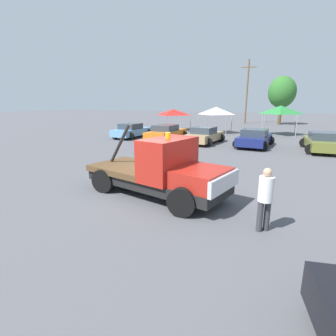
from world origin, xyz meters
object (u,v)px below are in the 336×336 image
(parked_car_orange, at_px, (166,133))
(parked_car_tan, at_px, (204,135))
(tree_left, at_px, (282,92))
(utility_pole, at_px, (247,90))
(person_near_truck, at_px, (265,195))
(canopy_tent_green, at_px, (281,110))
(tow_truck, at_px, (162,172))
(parked_car_skyblue, at_px, (132,131))
(parked_car_olive, at_px, (322,142))
(canopy_tent_red, at_px, (173,112))
(canopy_tent_white, at_px, (216,111))
(parked_car_navy, at_px, (255,138))

(parked_car_orange, distance_m, parked_car_tan, 3.69)
(tree_left, relative_size, utility_pole, 0.73)
(person_near_truck, relative_size, canopy_tent_green, 0.54)
(utility_pole, bearing_deg, tree_left, -1.17)
(tow_truck, bearing_deg, canopy_tent_green, 94.55)
(parked_car_tan, relative_size, canopy_tent_green, 1.42)
(canopy_tent_green, bearing_deg, parked_car_skyblue, -148.36)
(parked_car_olive, relative_size, canopy_tent_red, 1.39)
(canopy_tent_red, distance_m, canopy_tent_white, 5.27)
(parked_car_skyblue, xyz_separation_m, canopy_tent_green, (12.62, 7.78, 1.86))
(parked_car_orange, relative_size, tree_left, 0.72)
(canopy_tent_red, xyz_separation_m, canopy_tent_white, (5.21, -0.75, 0.24))
(parked_car_skyblue, height_order, parked_car_tan, same)
(canopy_tent_white, distance_m, tree_left, 15.92)
(parked_car_olive, bearing_deg, parked_car_skyblue, 82.56)
(parked_car_orange, xyz_separation_m, parked_car_tan, (3.65, -0.58, -0.00))
(tow_truck, bearing_deg, person_near_truck, -6.58)
(parked_car_skyblue, xyz_separation_m, canopy_tent_red, (1.13, 7.48, 1.47))
(parked_car_olive, bearing_deg, parked_car_orange, 82.10)
(person_near_truck, xyz_separation_m, tree_left, (-0.49, 35.79, 3.62))
(canopy_tent_green, bearing_deg, parked_car_olive, -71.41)
(person_near_truck, bearing_deg, canopy_tent_green, -37.91)
(canopy_tent_red, height_order, tree_left, tree_left)
(tow_truck, xyz_separation_m, parked_car_olive, (6.22, 12.27, -0.26))
(canopy_tent_green, relative_size, utility_pole, 0.33)
(parked_car_tan, bearing_deg, canopy_tent_white, 13.74)
(parked_car_skyblue, distance_m, canopy_tent_red, 7.71)
(canopy_tent_white, distance_m, utility_pole, 14.94)
(parked_car_navy, bearing_deg, canopy_tent_white, 37.36)
(canopy_tent_red, bearing_deg, person_near_truck, -61.97)
(parked_car_skyblue, distance_m, canopy_tent_green, 14.94)
(canopy_tent_red, height_order, utility_pole, utility_pole)
(tow_truck, distance_m, person_near_truck, 3.72)
(parked_car_tan, bearing_deg, utility_pole, 6.24)
(parked_car_orange, relative_size, parked_car_tan, 1.11)
(tow_truck, height_order, utility_pole, utility_pole)
(tow_truck, bearing_deg, canopy_tent_white, 112.00)
(parked_car_navy, bearing_deg, canopy_tent_red, 55.18)
(parked_car_tan, height_order, canopy_tent_green, canopy_tent_green)
(tow_truck, distance_m, tree_left, 34.85)
(parked_car_navy, bearing_deg, tree_left, 1.56)
(tow_truck, height_order, tree_left, tree_left)
(person_near_truck, distance_m, parked_car_tan, 14.86)
(parked_car_navy, relative_size, canopy_tent_red, 1.41)
(parked_car_skyblue, bearing_deg, canopy_tent_green, -55.12)
(parked_car_skyblue, relative_size, utility_pole, 0.48)
(canopy_tent_white, xyz_separation_m, tree_left, (6.00, 14.58, 2.25))
(tow_truck, bearing_deg, parked_car_orange, 127.03)
(tree_left, bearing_deg, canopy_tent_green, -88.80)
(canopy_tent_red, relative_size, canopy_tent_green, 1.02)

